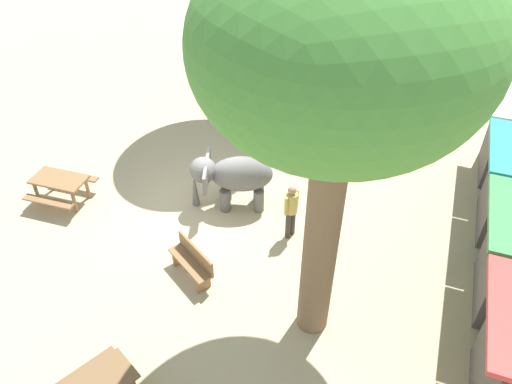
{
  "coord_description": "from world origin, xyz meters",
  "views": [
    {
      "loc": [
        9.17,
        5.08,
        8.99
      ],
      "look_at": [
        -0.26,
        1.49,
        0.8
      ],
      "focal_mm": 34.27,
      "sensor_mm": 36.0,
      "label": 1
    }
  ],
  "objects_px": {
    "elephant": "(233,176)",
    "person_handler": "(291,208)",
    "shade_tree_secondary": "(344,49)",
    "picnic_table_far": "(60,184)",
    "wooden_bench": "(192,261)",
    "feed_bucket": "(237,178)"
  },
  "relations": [
    {
      "from": "picnic_table_far",
      "to": "feed_bucket",
      "type": "relative_size",
      "value": 4.42
    },
    {
      "from": "elephant",
      "to": "picnic_table_far",
      "type": "height_order",
      "value": "elephant"
    },
    {
      "from": "wooden_bench",
      "to": "elephant",
      "type": "bearing_deg",
      "value": -56.74
    },
    {
      "from": "shade_tree_secondary",
      "to": "feed_bucket",
      "type": "xyz_separation_m",
      "value": [
        -4.01,
        -3.46,
        -6.09
      ]
    },
    {
      "from": "shade_tree_secondary",
      "to": "feed_bucket",
      "type": "relative_size",
      "value": 22.39
    },
    {
      "from": "elephant",
      "to": "shade_tree_secondary",
      "type": "distance_m",
      "value": 6.83
    },
    {
      "from": "shade_tree_secondary",
      "to": "wooden_bench",
      "type": "relative_size",
      "value": 5.73
    },
    {
      "from": "elephant",
      "to": "picnic_table_far",
      "type": "distance_m",
      "value": 4.87
    },
    {
      "from": "person_handler",
      "to": "wooden_bench",
      "type": "xyz_separation_m",
      "value": [
        2.13,
        -1.74,
        -0.48
      ]
    },
    {
      "from": "elephant",
      "to": "person_handler",
      "type": "xyz_separation_m",
      "value": [
        0.62,
        1.85,
        -0.06
      ]
    },
    {
      "from": "wooden_bench",
      "to": "person_handler",
      "type": "bearing_deg",
      "value": -98.24
    },
    {
      "from": "person_handler",
      "to": "wooden_bench",
      "type": "height_order",
      "value": "person_handler"
    },
    {
      "from": "person_handler",
      "to": "picnic_table_far",
      "type": "distance_m",
      "value": 6.52
    },
    {
      "from": "picnic_table_far",
      "to": "feed_bucket",
      "type": "bearing_deg",
      "value": -153.28
    },
    {
      "from": "wooden_bench",
      "to": "feed_bucket",
      "type": "distance_m",
      "value": 3.75
    },
    {
      "from": "shade_tree_secondary",
      "to": "picnic_table_far",
      "type": "distance_m",
      "value": 9.7
    },
    {
      "from": "elephant",
      "to": "shade_tree_secondary",
      "type": "bearing_deg",
      "value": 115.67
    },
    {
      "from": "wooden_bench",
      "to": "picnic_table_far",
      "type": "xyz_separation_m",
      "value": [
        -1.21,
        -4.7,
        0.12
      ]
    },
    {
      "from": "shade_tree_secondary",
      "to": "picnic_table_far",
      "type": "bearing_deg",
      "value": -101.0
    },
    {
      "from": "shade_tree_secondary",
      "to": "feed_bucket",
      "type": "bearing_deg",
      "value": -139.27
    },
    {
      "from": "picnic_table_far",
      "to": "person_handler",
      "type": "bearing_deg",
      "value": -175.52
    },
    {
      "from": "elephant",
      "to": "person_handler",
      "type": "bearing_deg",
      "value": 141.28
    }
  ]
}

